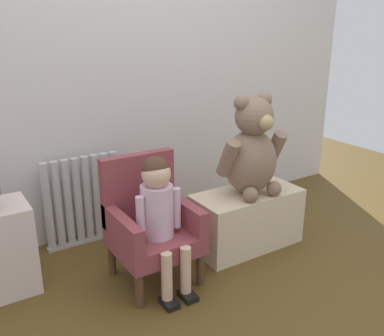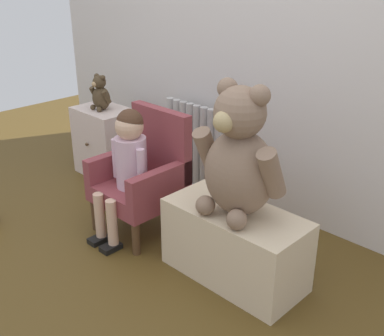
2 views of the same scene
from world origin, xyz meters
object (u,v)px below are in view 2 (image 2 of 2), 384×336
(small_teddy_bear, at_px, (101,94))
(radiator, at_px, (193,147))
(child_armchair, at_px, (145,175))
(low_bench, at_px, (235,244))
(large_teddy_bear, at_px, (239,158))
(small_dresser, at_px, (106,142))
(child_figure, at_px, (127,156))

(small_teddy_bear, bearing_deg, radiator, 26.86)
(radiator, xyz_separation_m, child_armchair, (0.18, -0.57, 0.04))
(radiator, distance_m, child_armchair, 0.60)
(radiator, distance_m, small_teddy_bear, 0.72)
(low_bench, height_order, large_teddy_bear, large_teddy_bear)
(low_bench, bearing_deg, small_dresser, 167.97)
(radiator, relative_size, large_teddy_bear, 0.94)
(radiator, xyz_separation_m, low_bench, (0.85, -0.59, -0.10))
(radiator, height_order, low_bench, radiator)
(small_dresser, height_order, child_armchair, child_armchair)
(small_teddy_bear, bearing_deg, low_bench, -11.47)
(radiator, relative_size, small_dresser, 1.19)
(small_dresser, bearing_deg, low_bench, -12.03)
(child_figure, bearing_deg, large_teddy_bear, 7.49)
(child_armchair, relative_size, low_bench, 0.99)
(child_figure, relative_size, small_teddy_bear, 2.99)
(radiator, bearing_deg, small_dresser, -154.46)
(radiator, xyz_separation_m, small_dresser, (-0.59, -0.28, -0.04))
(small_dresser, relative_size, low_bench, 0.70)
(child_figure, bearing_deg, child_armchair, 90.00)
(child_armchair, distance_m, small_teddy_bear, 0.86)
(radiator, height_order, child_figure, child_figure)
(radiator, bearing_deg, child_figure, -75.18)
(small_teddy_bear, bearing_deg, child_figure, -26.88)
(child_figure, xyz_separation_m, low_bench, (0.67, 0.10, -0.29))
(child_figure, distance_m, large_teddy_bear, 0.70)
(radiator, bearing_deg, child_armchair, -72.43)
(small_dresser, height_order, small_teddy_bear, small_teddy_bear)
(radiator, distance_m, child_figure, 0.73)
(child_armchair, bearing_deg, low_bench, -1.34)
(large_teddy_bear, xyz_separation_m, small_teddy_bear, (-1.44, 0.30, -0.04))
(child_figure, bearing_deg, radiator, 104.82)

